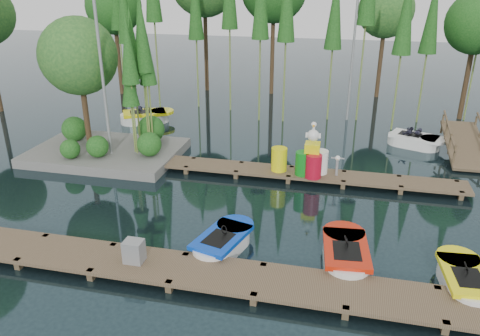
% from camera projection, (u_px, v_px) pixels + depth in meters
% --- Properties ---
extents(ground_plane, '(90.00, 90.00, 0.00)m').
position_uv_depth(ground_plane, '(223.00, 201.00, 16.28)').
color(ground_plane, '#1C2F35').
extents(near_dock, '(18.00, 1.50, 0.50)m').
position_uv_depth(near_dock, '(178.00, 269.00, 12.15)').
color(near_dock, brown).
rests_on(near_dock, ground).
extents(far_dock, '(15.00, 1.20, 0.50)m').
position_uv_depth(far_dock, '(264.00, 170.00, 18.23)').
color(far_dock, brown).
rests_on(far_dock, ground).
extents(island, '(6.20, 4.20, 6.75)m').
position_uv_depth(island, '(95.00, 82.00, 19.33)').
color(island, slate).
rests_on(island, ground).
extents(lamp_island, '(0.30, 0.30, 7.25)m').
position_uv_depth(lamp_island, '(101.00, 60.00, 18.04)').
color(lamp_island, gray).
rests_on(lamp_island, ground).
extents(lamp_rear, '(0.30, 0.30, 7.25)m').
position_uv_depth(lamp_rear, '(354.00, 39.00, 23.69)').
color(lamp_rear, gray).
rests_on(lamp_rear, ground).
extents(ramp, '(1.50, 3.94, 1.49)m').
position_uv_depth(ramp, '(465.00, 144.00, 20.01)').
color(ramp, brown).
rests_on(ramp, ground).
extents(boat_blue, '(1.69, 2.62, 0.81)m').
position_uv_depth(boat_blue, '(223.00, 243.00, 13.33)').
color(boat_blue, white).
rests_on(boat_blue, ground).
extents(boat_red, '(1.42, 2.71, 0.88)m').
position_uv_depth(boat_red, '(345.00, 255.00, 12.72)').
color(boat_red, white).
rests_on(boat_red, ground).
extents(boat_yellow_near, '(1.24, 2.45, 0.80)m').
position_uv_depth(boat_yellow_near, '(464.00, 281.00, 11.68)').
color(boat_yellow_near, white).
rests_on(boat_yellow_near, ground).
extents(boat_yellow_far, '(3.08, 2.44, 1.41)m').
position_uv_depth(boat_yellow_far, '(146.00, 117.00, 24.79)').
color(boat_yellow_far, white).
rests_on(boat_yellow_far, ground).
extents(boat_white_far, '(2.86, 2.06, 1.23)m').
position_uv_depth(boat_white_far, '(415.00, 141.00, 21.33)').
color(boat_white_far, white).
rests_on(boat_white_far, ground).
extents(utility_cabinet, '(0.50, 0.42, 0.61)m').
position_uv_depth(utility_cabinet, '(134.00, 251.00, 12.25)').
color(utility_cabinet, gray).
rests_on(utility_cabinet, near_dock).
extents(yellow_barrel, '(0.61, 0.61, 0.91)m').
position_uv_depth(yellow_barrel, '(279.00, 159.00, 17.91)').
color(yellow_barrel, '#F6ED0C').
rests_on(yellow_barrel, far_dock).
extents(drum_cluster, '(1.20, 1.10, 2.06)m').
position_uv_depth(drum_cluster, '(312.00, 160.00, 17.44)').
color(drum_cluster, '#0E7F19').
rests_on(drum_cluster, far_dock).
extents(seagull_post, '(0.50, 0.27, 0.79)m').
position_uv_depth(seagull_post, '(337.00, 162.00, 17.42)').
color(seagull_post, gray).
rests_on(seagull_post, far_dock).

